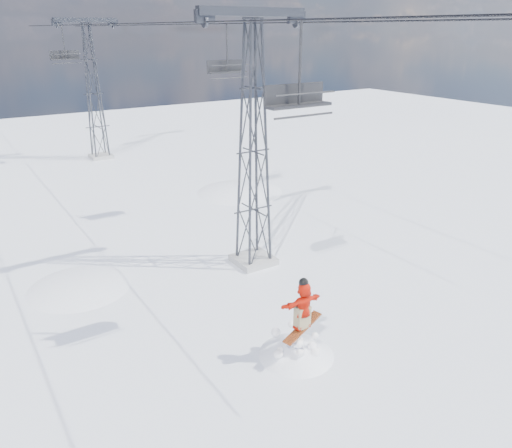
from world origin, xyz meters
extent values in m
plane|color=white|center=(0.00, 0.00, 0.00)|extent=(120.00, 120.00, 0.00)
sphere|color=white|center=(-7.00, 10.00, -7.65)|extent=(16.00, 16.00, 16.00)
sphere|color=white|center=(6.00, 18.00, -9.50)|extent=(20.00, 20.00, 20.00)
cube|color=#999999|center=(0.80, 8.00, 0.15)|extent=(1.80, 1.80, 0.30)
cube|color=#303238|center=(0.80, 8.00, 11.25)|extent=(5.00, 0.35, 0.35)
cube|color=#303238|center=(-1.40, 8.00, 11.05)|extent=(0.80, 0.25, 0.50)
cube|color=#303238|center=(3.00, 8.00, 11.05)|extent=(0.80, 0.25, 0.50)
cube|color=#999999|center=(0.80, 33.00, 0.15)|extent=(1.80, 1.80, 0.30)
cube|color=#303238|center=(0.80, 33.00, 11.25)|extent=(5.00, 0.35, 0.35)
cube|color=#303238|center=(-1.40, 33.00, 11.05)|extent=(0.80, 0.25, 0.50)
cube|color=#303238|center=(3.00, 33.00, 11.05)|extent=(0.80, 0.25, 0.50)
cylinder|color=black|center=(-1.40, 19.50, 10.85)|extent=(0.06, 51.00, 0.06)
cylinder|color=black|center=(3.00, 19.50, 10.85)|extent=(0.06, 51.00, 0.06)
sphere|color=white|center=(-1.90, 0.97, -1.75)|extent=(4.40, 4.40, 4.40)
cube|color=#B04817|center=(-1.90, 0.67, 1.27)|extent=(1.74, 0.76, 0.47)
imported|color=red|center=(-1.90, 0.67, 2.13)|extent=(1.57, 0.51, 1.69)
cube|color=#93835B|center=(-1.90, 0.67, 1.68)|extent=(0.47, 0.36, 0.78)
sphere|color=black|center=(-1.90, 0.67, 2.96)|extent=(0.32, 0.32, 0.32)
cylinder|color=black|center=(-1.40, 1.90, 9.63)|extent=(0.09, 0.09, 2.44)
cube|color=black|center=(-1.40, 1.90, 8.41)|extent=(2.22, 0.50, 0.09)
cube|color=black|center=(-1.40, 2.15, 8.74)|extent=(2.22, 0.07, 0.61)
cylinder|color=black|center=(-1.40, 1.63, 8.13)|extent=(2.22, 0.07, 0.07)
cylinder|color=black|center=(-1.40, 1.57, 8.80)|extent=(2.22, 0.06, 0.06)
cylinder|color=black|center=(3.00, 14.06, 9.62)|extent=(0.09, 0.09, 2.45)
cube|color=black|center=(3.00, 14.06, 8.40)|extent=(2.23, 0.50, 0.09)
cube|color=black|center=(3.00, 14.31, 8.73)|extent=(2.23, 0.07, 0.61)
cylinder|color=black|center=(3.00, 13.78, 8.12)|extent=(2.23, 0.07, 0.07)
cylinder|color=black|center=(3.00, 13.73, 8.79)|extent=(2.23, 0.06, 0.06)
cylinder|color=black|center=(-1.40, 31.64, 9.62)|extent=(0.09, 0.09, 2.45)
cube|color=black|center=(-1.40, 31.64, 8.40)|extent=(2.23, 0.50, 0.09)
cube|color=black|center=(-1.40, 31.89, 8.73)|extent=(2.23, 0.07, 0.61)
cylinder|color=black|center=(-1.40, 31.37, 8.12)|extent=(2.23, 0.07, 0.07)
cylinder|color=black|center=(-1.40, 31.31, 8.79)|extent=(2.23, 0.06, 0.06)
camera|label=1|loc=(-10.92, -10.50, 10.61)|focal=35.00mm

